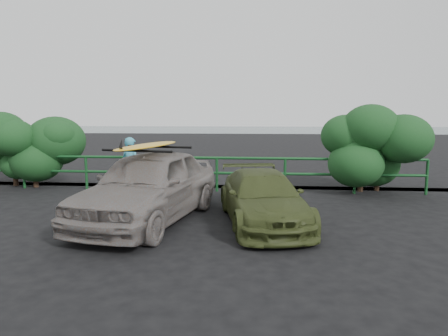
{
  "coord_description": "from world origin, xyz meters",
  "views": [
    {
      "loc": [
        2.19,
        -6.62,
        2.29
      ],
      "look_at": [
        1.49,
        1.7,
        1.15
      ],
      "focal_mm": 32.0,
      "sensor_mm": 36.0,
      "label": 1
    }
  ],
  "objects_px": {
    "guardrail": "(184,174)",
    "olive_vehicle": "(263,198)",
    "surfboard": "(148,146)",
    "man": "(131,166)",
    "sedan": "(149,186)"
  },
  "relations": [
    {
      "from": "guardrail",
      "to": "olive_vehicle",
      "type": "height_order",
      "value": "olive_vehicle"
    },
    {
      "from": "olive_vehicle",
      "to": "man",
      "type": "relative_size",
      "value": 2.27
    },
    {
      "from": "olive_vehicle",
      "to": "man",
      "type": "height_order",
      "value": "man"
    },
    {
      "from": "guardrail",
      "to": "man",
      "type": "distance_m",
      "value": 1.57
    },
    {
      "from": "man",
      "to": "guardrail",
      "type": "bearing_deg",
      "value": -127.84
    },
    {
      "from": "guardrail",
      "to": "olive_vehicle",
      "type": "xyz_separation_m",
      "value": [
        2.31,
        -3.4,
        0.02
      ]
    },
    {
      "from": "man",
      "to": "surfboard",
      "type": "relative_size",
      "value": 0.63
    },
    {
      "from": "guardrail",
      "to": "surfboard",
      "type": "distance_m",
      "value": 3.59
    },
    {
      "from": "sedan",
      "to": "guardrail",
      "type": "bearing_deg",
      "value": 99.88
    },
    {
      "from": "guardrail",
      "to": "man",
      "type": "xyz_separation_m",
      "value": [
        -1.36,
        -0.71,
        0.3
      ]
    },
    {
      "from": "surfboard",
      "to": "man",
      "type": "bearing_deg",
      "value": 126.6
    },
    {
      "from": "guardrail",
      "to": "sedan",
      "type": "xyz_separation_m",
      "value": [
        -0.1,
        -3.42,
        0.25
      ]
    },
    {
      "from": "sedan",
      "to": "surfboard",
      "type": "height_order",
      "value": "surfboard"
    },
    {
      "from": "sedan",
      "to": "surfboard",
      "type": "relative_size",
      "value": 1.72
    },
    {
      "from": "sedan",
      "to": "man",
      "type": "relative_size",
      "value": 2.74
    }
  ]
}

